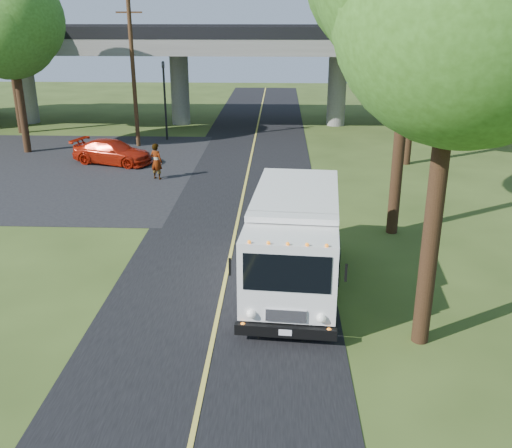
# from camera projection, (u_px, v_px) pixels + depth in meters

# --- Properties ---
(ground) EXTENTS (120.00, 120.00, 0.00)m
(ground) POSITION_uv_depth(u_px,v_px,m) (209.00, 357.00, 14.43)
(ground) COLOR #324418
(ground) RESTS_ON ground
(road) EXTENTS (7.00, 90.00, 0.02)m
(road) POSITION_uv_depth(u_px,v_px,m) (238.00, 221.00, 23.80)
(road) COLOR black
(road) RESTS_ON ground
(parking_lot) EXTENTS (16.00, 18.00, 0.01)m
(parking_lot) POSITION_uv_depth(u_px,v_px,m) (51.00, 169.00, 31.72)
(parking_lot) COLOR black
(parking_lot) RESTS_ON ground
(lane_line) EXTENTS (0.12, 90.00, 0.01)m
(lane_line) POSITION_uv_depth(u_px,v_px,m) (238.00, 221.00, 23.79)
(lane_line) COLOR gold
(lane_line) RESTS_ON road
(overpass) EXTENTS (54.00, 10.00, 7.30)m
(overpass) POSITION_uv_depth(u_px,v_px,m) (258.00, 64.00, 42.82)
(overpass) COLOR slate
(overpass) RESTS_ON ground
(traffic_signal) EXTENTS (0.18, 0.22, 5.20)m
(traffic_signal) POSITION_uv_depth(u_px,v_px,m) (165.00, 92.00, 37.90)
(traffic_signal) COLOR black
(traffic_signal) RESTS_ON ground
(utility_pole) EXTENTS (1.60, 0.26, 9.00)m
(utility_pole) POSITION_uv_depth(u_px,v_px,m) (133.00, 74.00, 35.60)
(utility_pole) COLOR #472D19
(utility_pole) RESTS_ON ground
(tree_right_far) EXTENTS (5.77, 5.67, 10.99)m
(tree_right_far) POSITION_uv_depth(u_px,v_px,m) (425.00, 10.00, 29.76)
(tree_right_far) COLOR #382314
(tree_right_far) RESTS_ON ground
(tree_left_lot) EXTENTS (5.60, 5.50, 10.50)m
(tree_left_lot) POSITION_uv_depth(u_px,v_px,m) (11.00, 18.00, 32.67)
(tree_left_lot) COLOR #382314
(tree_left_lot) RESTS_ON ground
(tree_left_far) EXTENTS (5.26, 5.16, 9.89)m
(tree_left_far) POSITION_uv_depth(u_px,v_px,m) (8.00, 24.00, 38.57)
(tree_left_far) COLOR #382314
(tree_left_far) RESTS_ON ground
(step_van) EXTENTS (3.17, 7.30, 2.99)m
(step_van) POSITION_uv_depth(u_px,v_px,m) (294.00, 239.00, 17.60)
(step_van) COLOR white
(step_van) RESTS_ON ground
(red_sedan) EXTENTS (5.04, 3.18, 1.36)m
(red_sedan) POSITION_uv_depth(u_px,v_px,m) (113.00, 152.00, 32.65)
(red_sedan) COLOR #A81D0A
(red_sedan) RESTS_ON ground
(pedestrian) EXTENTS (0.82, 0.72, 1.90)m
(pedestrian) POSITION_uv_depth(u_px,v_px,m) (156.00, 161.00, 29.49)
(pedestrian) COLOR gray
(pedestrian) RESTS_ON ground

